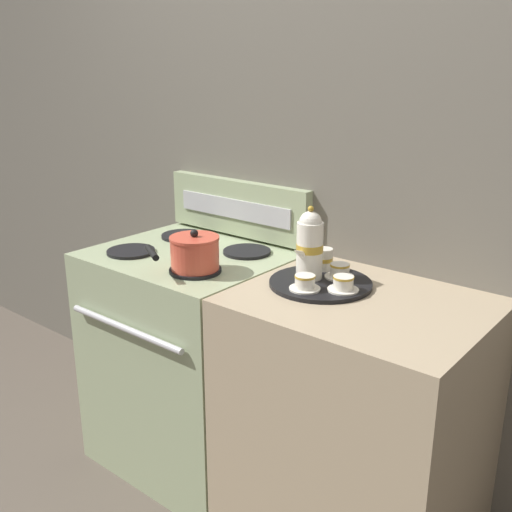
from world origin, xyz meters
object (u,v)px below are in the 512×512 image
at_px(stove, 193,358).
at_px(teacup_left, 340,271).
at_px(serving_tray, 321,283).
at_px(teacup_right, 305,282).
at_px(teacup_front, 343,284).
at_px(creamer_jug, 324,259).
at_px(teapot, 310,245).
at_px(saucepan, 194,253).

xyz_separation_m(stove, teacup_left, (0.62, 0.10, 0.49)).
bearing_deg(serving_tray, teacup_left, 67.13).
height_order(serving_tray, teacup_right, teacup_right).
xyz_separation_m(teacup_left, teacup_front, (0.07, -0.10, 0.00)).
relative_size(serving_tray, creamer_jug, 4.42).
bearing_deg(teacup_right, teapot, 118.04).
height_order(stove, teapot, teapot).
relative_size(serving_tray, teacup_front, 3.41).
relative_size(teacup_right, teacup_front, 1.00).
relative_size(teapot, teacup_right, 2.47).
distance_m(teapot, teacup_right, 0.14).
height_order(saucepan, teapot, teapot).
bearing_deg(teacup_right, creamer_jug, 106.32).
bearing_deg(saucepan, stove, 140.53).
relative_size(teacup_right, creamer_jug, 1.30).
relative_size(saucepan, serving_tray, 0.76).
bearing_deg(teacup_left, stove, -171.11).
bearing_deg(teacup_left, teacup_right, -99.13).
distance_m(teacup_left, creamer_jug, 0.09).
height_order(saucepan, teacup_front, saucepan).
bearing_deg(teacup_right, teacup_left, 80.87).
bearing_deg(teacup_left, teapot, -138.82).
distance_m(stove, creamer_jug, 0.75).
height_order(teacup_left, creamer_jug, creamer_jug).
bearing_deg(teapot, creamer_jug, 93.78).
xyz_separation_m(stove, teacup_right, (0.59, -0.07, 0.49)).
bearing_deg(creamer_jug, teacup_right, -73.68).
xyz_separation_m(stove, serving_tray, (0.59, 0.03, 0.46)).
xyz_separation_m(serving_tray, teacup_right, (0.00, -0.10, 0.03)).
relative_size(saucepan, teacup_front, 2.60).
relative_size(serving_tray, teacup_right, 3.41).
height_order(teacup_left, teacup_front, same).
xyz_separation_m(saucepan, serving_tray, (0.42, 0.17, -0.06)).
bearing_deg(creamer_jug, teacup_left, -21.90).
bearing_deg(teacup_right, stove, 173.41).
distance_m(stove, saucepan, 0.57).
relative_size(teacup_left, teacup_right, 1.00).
bearing_deg(teacup_front, teapot, 168.66).
distance_m(saucepan, teacup_left, 0.51).
distance_m(saucepan, teacup_front, 0.54).
bearing_deg(teacup_front, stove, 179.85).
bearing_deg(serving_tray, teapot, 178.54).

